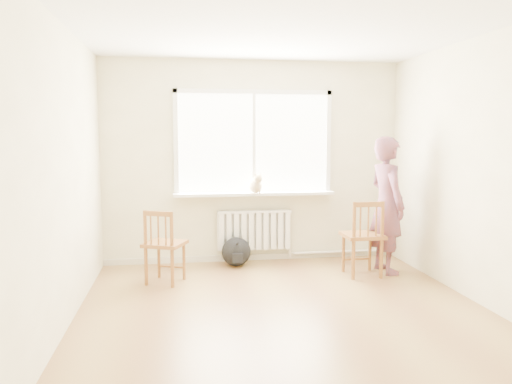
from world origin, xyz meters
name	(u,v)px	position (x,y,z in m)	size (l,w,h in m)	color
floor	(289,318)	(0.00, 0.00, 0.00)	(4.50, 4.50, 0.00)	olive
ceiling	(291,21)	(0.00, 0.00, 2.70)	(4.50, 4.50, 0.00)	white
back_wall	(253,162)	(0.00, 2.25, 1.35)	(4.00, 0.01, 2.70)	#EEE6BE
window	(254,139)	(0.00, 2.22, 1.66)	(2.12, 0.05, 1.42)	white
windowsill	(255,194)	(0.00, 2.14, 0.93)	(2.15, 0.22, 0.04)	white
radiator	(254,230)	(0.00, 2.16, 0.44)	(1.00, 0.12, 0.55)	white
heating_pipe	(342,252)	(1.25, 2.19, 0.08)	(0.04, 0.04, 1.40)	silver
baseboard	(254,257)	(0.00, 2.23, 0.04)	(4.00, 0.03, 0.08)	beige
chair_left	(163,246)	(-1.19, 1.31, 0.44)	(0.56, 0.55, 0.87)	#965B2B
chair_right	(364,238)	(1.20, 1.25, 0.47)	(0.47, 0.44, 0.93)	#965B2B
person	(387,205)	(1.55, 1.40, 0.85)	(0.62, 0.41, 1.70)	#CC4472
cat	(256,184)	(0.00, 2.05, 1.06)	(0.21, 0.42, 0.28)	beige
backpack	(236,252)	(-0.27, 1.95, 0.19)	(0.38, 0.29, 0.38)	black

